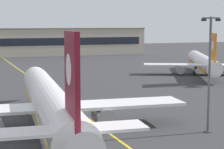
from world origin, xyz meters
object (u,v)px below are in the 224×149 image
Objects in this scene: airliner_foreground at (50,102)px; safety_cone_by_nose_gear at (32,102)px; apron_lamp_post at (209,73)px; airliner_background at (203,62)px.

airliner_foreground is 75.50× the size of safety_cone_by_nose_gear.
apron_lamp_post reaches higher than safety_cone_by_nose_gear.
airliner_foreground is 1.21× the size of airliner_background.
apron_lamp_post reaches higher than airliner_background.
airliner_background is 49.22m from safety_cone_by_nose_gear.
apron_lamp_post is 29.14m from safety_cone_by_nose_gear.
airliner_background is 62.61× the size of safety_cone_by_nose_gear.
safety_cone_by_nose_gear is (0.71, 17.12, -3.11)m from airliner_foreground.
airliner_foreground reaches higher than safety_cone_by_nose_gear.
safety_cone_by_nose_gear is (-15.95, 23.51, -6.52)m from apron_lamp_post.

